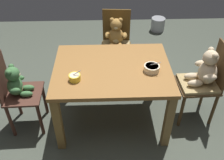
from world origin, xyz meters
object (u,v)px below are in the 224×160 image
object	(u,v)px
teddy_chair_near_right	(204,75)
porridge_bowl_yellow_near_left	(75,77)
teddy_chair_far_center	(116,40)
teddy_chair_near_left	(17,87)
metal_pail	(158,24)
dining_table	(112,76)
porridge_bowl_cream_near_right	(152,68)

from	to	relation	value
teddy_chair_near_right	porridge_bowl_yellow_near_left	xyz separation A→B (m)	(-1.33, -0.20, 0.17)
teddy_chair_far_center	teddy_chair_near_left	world-z (taller)	teddy_chair_far_center
metal_pail	teddy_chair_near_right	bearing A→B (deg)	-88.35
teddy_chair_near_right	metal_pail	bearing A→B (deg)	-90.65
dining_table	porridge_bowl_yellow_near_left	xyz separation A→B (m)	(-0.36, -0.19, 0.15)
dining_table	teddy_chair_near_left	distance (m)	0.98
dining_table	porridge_bowl_cream_near_right	world-z (taller)	porridge_bowl_cream_near_right
teddy_chair_near_left	porridge_bowl_cream_near_right	world-z (taller)	teddy_chair_near_left
dining_table	porridge_bowl_cream_near_right	size ratio (longest dim) A/B	7.63
dining_table	teddy_chair_near_left	world-z (taller)	teddy_chair_near_left
metal_pail	porridge_bowl_yellow_near_left	bearing A→B (deg)	-118.51
teddy_chair_near_left	porridge_bowl_cream_near_right	xyz separation A→B (m)	(1.36, -0.00, 0.21)
teddy_chair_near_left	porridge_bowl_cream_near_right	bearing A→B (deg)	-1.88
porridge_bowl_yellow_near_left	metal_pail	xyz separation A→B (m)	(1.27, 2.34, -0.63)
teddy_chair_near_right	metal_pail	xyz separation A→B (m)	(-0.06, 2.14, -0.46)
teddy_chair_far_center	metal_pail	size ratio (longest dim) A/B	3.74
dining_table	metal_pail	world-z (taller)	dining_table
dining_table	metal_pail	distance (m)	2.39
teddy_chair_near_right	teddy_chair_near_left	bearing A→B (deg)	-0.05
dining_table	teddy_chair_near_right	xyz separation A→B (m)	(0.97, 0.01, -0.02)
teddy_chair_near_right	porridge_bowl_cream_near_right	bearing A→B (deg)	5.39
teddy_chair_far_center	porridge_bowl_cream_near_right	size ratio (longest dim) A/B	5.94
teddy_chair_near_right	porridge_bowl_yellow_near_left	bearing A→B (deg)	6.20
porridge_bowl_yellow_near_left	metal_pail	distance (m)	2.73
porridge_bowl_cream_near_right	porridge_bowl_yellow_near_left	bearing A→B (deg)	-170.86
teddy_chair_far_center	teddy_chair_near_right	size ratio (longest dim) A/B	0.99
dining_table	porridge_bowl_cream_near_right	bearing A→B (deg)	-9.98
teddy_chair_far_center	porridge_bowl_cream_near_right	bearing A→B (deg)	23.92
teddy_chair_near_right	porridge_bowl_cream_near_right	xyz separation A→B (m)	(-0.59, -0.08, 0.17)
dining_table	porridge_bowl_cream_near_right	xyz separation A→B (m)	(0.39, -0.07, 0.15)
teddy_chair_near_left	porridge_bowl_yellow_near_left	distance (m)	0.66
teddy_chair_far_center	porridge_bowl_yellow_near_left	size ratio (longest dim) A/B	7.65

